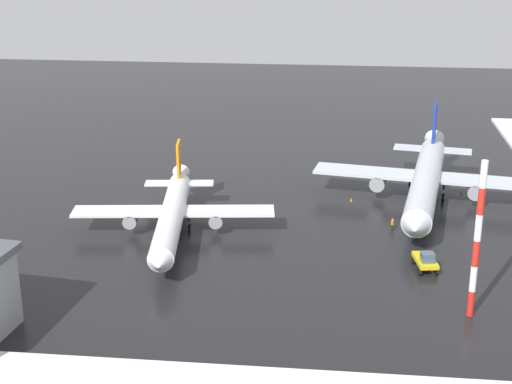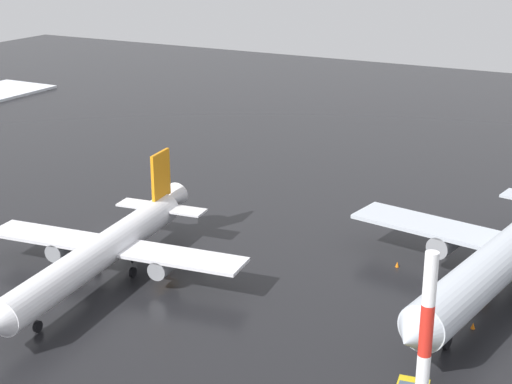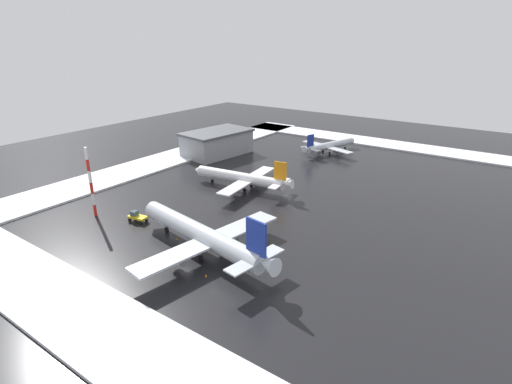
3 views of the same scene
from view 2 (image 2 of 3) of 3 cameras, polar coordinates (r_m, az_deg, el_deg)
ground_plane at (r=88.31m, az=-10.30°, el=-2.74°), size 240.00×240.00×0.00m
airplane_parked_portside at (r=74.81m, az=17.98°, el=-4.18°), size 33.68×40.36×12.01m
airplane_distant_tail at (r=74.80m, az=-11.11°, el=-4.24°), size 26.95×32.38×9.61m
ground_crew_by_nose_gear at (r=67.77m, az=11.63°, el=-8.89°), size 0.36×0.36×1.71m
ground_crew_mid_apron at (r=74.92m, az=16.54°, el=-6.50°), size 0.36×0.36×1.71m
traffic_cone_near_nose at (r=78.97m, az=10.23°, el=-5.20°), size 0.36×0.36×0.55m
traffic_cone_mid_line at (r=68.97m, az=15.51°, el=-9.35°), size 0.36×0.36×0.55m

